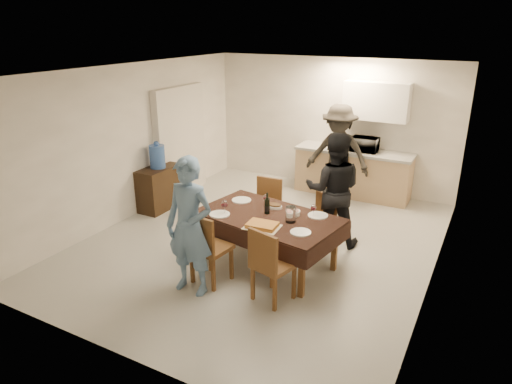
% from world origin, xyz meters
% --- Properties ---
extents(floor, '(5.00, 6.00, 0.02)m').
position_xyz_m(floor, '(0.00, 0.00, 0.00)').
color(floor, '#ADADA8').
rests_on(floor, ground).
extents(ceiling, '(5.00, 6.00, 0.02)m').
position_xyz_m(ceiling, '(0.00, 0.00, 2.60)').
color(ceiling, white).
rests_on(ceiling, wall_back).
extents(wall_back, '(5.00, 0.02, 2.60)m').
position_xyz_m(wall_back, '(0.00, 3.00, 1.30)').
color(wall_back, white).
rests_on(wall_back, floor).
extents(wall_front, '(5.00, 0.02, 2.60)m').
position_xyz_m(wall_front, '(0.00, -3.00, 1.30)').
color(wall_front, white).
rests_on(wall_front, floor).
extents(wall_left, '(0.02, 6.00, 2.60)m').
position_xyz_m(wall_left, '(-2.50, 0.00, 1.30)').
color(wall_left, white).
rests_on(wall_left, floor).
extents(wall_right, '(0.02, 6.00, 2.60)m').
position_xyz_m(wall_right, '(2.50, 0.00, 1.30)').
color(wall_right, white).
rests_on(wall_right, floor).
extents(stub_partition, '(0.15, 1.40, 2.10)m').
position_xyz_m(stub_partition, '(-2.42, 1.20, 1.05)').
color(stub_partition, beige).
rests_on(stub_partition, floor).
extents(kitchen_base_cabinet, '(2.20, 0.60, 0.86)m').
position_xyz_m(kitchen_base_cabinet, '(0.60, 2.68, 0.43)').
color(kitchen_base_cabinet, tan).
rests_on(kitchen_base_cabinet, floor).
extents(kitchen_worktop, '(2.24, 0.64, 0.05)m').
position_xyz_m(kitchen_worktop, '(0.60, 2.68, 0.89)').
color(kitchen_worktop, '#9B9B97').
rests_on(kitchen_worktop, kitchen_base_cabinet).
extents(upper_cabinet, '(1.20, 0.34, 0.70)m').
position_xyz_m(upper_cabinet, '(0.90, 2.82, 1.85)').
color(upper_cabinet, white).
rests_on(upper_cabinet, wall_back).
extents(dining_table, '(2.06, 1.41, 0.75)m').
position_xyz_m(dining_table, '(0.40, -0.59, 0.71)').
color(dining_table, black).
rests_on(dining_table, floor).
extents(chair_near_left, '(0.50, 0.51, 0.53)m').
position_xyz_m(chair_near_left, '(-0.05, -1.43, 0.60)').
color(chair_near_left, brown).
rests_on(chair_near_left, floor).
extents(chair_near_right, '(0.54, 0.55, 0.52)m').
position_xyz_m(chair_near_right, '(0.85, -1.43, 0.59)').
color(chair_near_right, brown).
rests_on(chair_near_right, floor).
extents(chair_far_left, '(0.45, 0.45, 0.51)m').
position_xyz_m(chair_far_left, '(-0.05, 0.07, 0.57)').
color(chair_far_left, brown).
rests_on(chair_far_left, floor).
extents(chair_far_right, '(0.48, 0.49, 0.46)m').
position_xyz_m(chair_far_right, '(0.85, 0.08, 0.52)').
color(chair_far_right, brown).
rests_on(chair_far_right, floor).
extents(console, '(0.42, 0.84, 0.78)m').
position_xyz_m(console, '(-2.28, 0.33, 0.39)').
color(console, black).
rests_on(console, floor).
extents(water_jug, '(0.27, 0.27, 0.41)m').
position_xyz_m(water_jug, '(-2.28, 0.33, 0.98)').
color(water_jug, '#3F6ECE').
rests_on(water_jug, console).
extents(wine_bottle, '(0.08, 0.08, 0.30)m').
position_xyz_m(wine_bottle, '(0.35, -0.54, 0.90)').
color(wine_bottle, black).
rests_on(wine_bottle, dining_table).
extents(water_pitcher, '(0.14, 0.14, 0.21)m').
position_xyz_m(water_pitcher, '(0.75, -0.64, 0.85)').
color(water_pitcher, white).
rests_on(water_pitcher, dining_table).
extents(savoury_tart, '(0.47, 0.37, 0.06)m').
position_xyz_m(savoury_tart, '(0.50, -0.97, 0.77)').
color(savoury_tart, '#CF843C').
rests_on(savoury_tart, dining_table).
extents(salad_bowl, '(0.17, 0.17, 0.06)m').
position_xyz_m(salad_bowl, '(0.70, -0.41, 0.78)').
color(salad_bowl, white).
rests_on(salad_bowl, dining_table).
extents(mushroom_dish, '(0.21, 0.21, 0.04)m').
position_xyz_m(mushroom_dish, '(0.35, -0.31, 0.76)').
color(mushroom_dish, white).
rests_on(mushroom_dish, dining_table).
extents(wine_glass_a, '(0.09, 0.09, 0.21)m').
position_xyz_m(wine_glass_a, '(-0.15, -0.84, 0.85)').
color(wine_glass_a, white).
rests_on(wine_glass_a, dining_table).
extents(wine_glass_b, '(0.08, 0.08, 0.18)m').
position_xyz_m(wine_glass_b, '(0.95, -0.34, 0.83)').
color(wine_glass_b, white).
rests_on(wine_glass_b, dining_table).
extents(wine_glass_c, '(0.08, 0.08, 0.17)m').
position_xyz_m(wine_glass_c, '(0.20, -0.29, 0.83)').
color(wine_glass_c, white).
rests_on(wine_glass_c, dining_table).
extents(plate_near_left, '(0.28, 0.28, 0.02)m').
position_xyz_m(plate_near_left, '(-0.20, -0.89, 0.75)').
color(plate_near_left, white).
rests_on(plate_near_left, dining_table).
extents(plate_near_right, '(0.27, 0.27, 0.02)m').
position_xyz_m(plate_near_right, '(1.00, -0.89, 0.75)').
color(plate_near_right, white).
rests_on(plate_near_right, dining_table).
extents(plate_far_left, '(0.29, 0.29, 0.02)m').
position_xyz_m(plate_far_left, '(-0.20, -0.29, 0.75)').
color(plate_far_left, white).
rests_on(plate_far_left, dining_table).
extents(plate_far_right, '(0.27, 0.27, 0.02)m').
position_xyz_m(plate_far_right, '(1.00, -0.29, 0.75)').
color(plate_far_right, white).
rests_on(plate_far_right, dining_table).
extents(microwave, '(0.49, 0.33, 0.27)m').
position_xyz_m(microwave, '(0.79, 2.68, 1.05)').
color(microwave, white).
rests_on(microwave, kitchen_worktop).
extents(person_near, '(0.66, 0.44, 1.76)m').
position_xyz_m(person_near, '(-0.15, -1.64, 0.88)').
color(person_near, '#5D80AA').
rests_on(person_near, floor).
extents(person_far, '(1.01, 0.89, 1.75)m').
position_xyz_m(person_far, '(0.95, 0.46, 0.87)').
color(person_far, black).
rests_on(person_far, floor).
extents(person_kitchen, '(1.19, 0.68, 1.84)m').
position_xyz_m(person_kitchen, '(0.42, 2.23, 0.92)').
color(person_kitchen, black).
rests_on(person_kitchen, floor).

